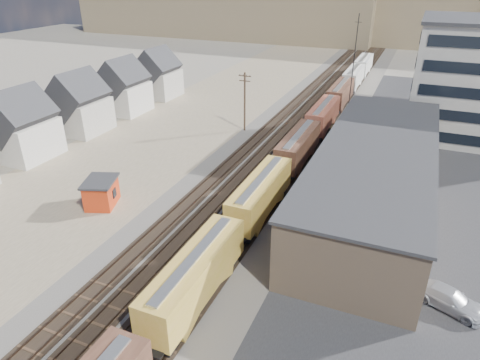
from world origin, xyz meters
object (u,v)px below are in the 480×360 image
at_px(freight_train, 312,129).
at_px(parked_car_silver, 449,299).
at_px(parked_car_blue, 427,123).
at_px(utility_pole_north, 245,101).
at_px(maintenance_shed, 101,192).

relative_size(freight_train, parked_car_silver, 20.73).
bearing_deg(parked_car_blue, utility_pole_north, 156.70).
bearing_deg(maintenance_shed, parked_car_silver, -4.16).
xyz_separation_m(parked_car_silver, parked_car_blue, (-2.88, 47.34, -0.09)).
bearing_deg(parked_car_silver, freight_train, 55.06).
height_order(maintenance_shed, parked_car_blue, maintenance_shed).
distance_m(freight_train, parked_car_silver, 36.27).
bearing_deg(parked_car_silver, parked_car_blue, 26.00).
height_order(utility_pole_north, maintenance_shed, utility_pole_north).
bearing_deg(utility_pole_north, freight_train, -11.60).
relative_size(utility_pole_north, maintenance_shed, 1.87).
bearing_deg(maintenance_shed, freight_train, 57.04).
bearing_deg(parked_car_blue, freight_train, 175.76).
height_order(freight_train, parked_car_silver, freight_train).
bearing_deg(parked_car_silver, maintenance_shed, 108.35).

